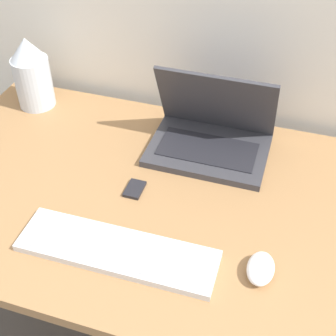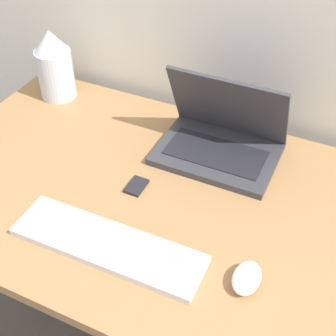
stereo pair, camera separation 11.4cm
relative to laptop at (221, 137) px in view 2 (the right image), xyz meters
name	(u,v)px [view 2 (the right image)]	position (x,y,z in m)	size (l,w,h in m)	color
desk	(167,219)	(-0.06, -0.24, -0.14)	(1.37, 0.80, 0.76)	olive
laptop	(221,137)	(0.00, 0.00, 0.00)	(0.34, 0.24, 0.24)	#333338
keyboard	(108,245)	(-0.11, -0.44, -0.04)	(0.46, 0.13, 0.02)	silver
mouse	(247,278)	(0.21, -0.40, -0.03)	(0.06, 0.09, 0.04)	white
vase	(54,65)	(-0.59, 0.05, 0.06)	(0.12, 0.12, 0.23)	silver
mp3_player	(136,186)	(-0.15, -0.24, -0.05)	(0.04, 0.07, 0.01)	black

